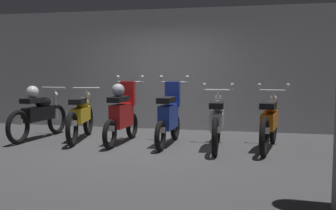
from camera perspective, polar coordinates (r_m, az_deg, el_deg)
The scene contains 8 objects.
ground_plane at distance 7.38m, azimuth -3.85°, elevation -5.92°, with size 80.00×80.00×0.00m, color #424244.
back_wall at distance 9.55m, azimuth 0.26°, elevation 5.05°, with size 16.00×0.30×2.80m, color #ADADB2.
motorbike_slot_0 at distance 8.55m, azimuth -17.83°, elevation -1.08°, with size 0.56×1.95×1.08m.
motorbike_slot_1 at distance 8.16m, azimuth -12.26°, elevation -1.48°, with size 0.62×1.93×1.03m.
motorbike_slot_2 at distance 7.68m, azimuth -6.55°, elevation -1.22°, with size 0.59×1.68×1.29m.
motorbike_slot_3 at distance 7.46m, azimuth 0.12°, elevation -1.68°, with size 0.59×1.68×1.29m.
motorbike_slot_4 at distance 7.20m, azimuth 6.94°, elevation -2.24°, with size 0.59×1.95×1.15m.
motorbike_slot_5 at distance 7.27m, azimuth 14.19°, elevation -2.29°, with size 0.59×1.94×1.15m.
Camera 1 is at (2.10, -6.93, 1.40)m, focal length 42.98 mm.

